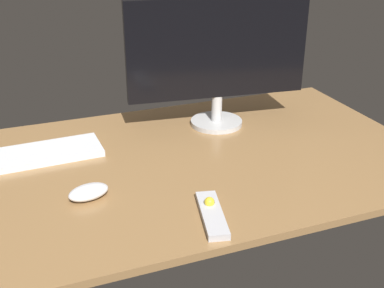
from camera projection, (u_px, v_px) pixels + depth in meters
desk at (186, 162)px, 143.73cm from camera, size 140.00×84.00×2.00cm
monitor at (218, 55)px, 156.40cm from camera, size 58.28×17.16×41.59cm
keyboard at (38, 154)px, 143.86cm from camera, size 36.65×15.61×1.81cm
computer_mouse at (89, 192)px, 122.97cm from camera, size 11.50×8.58×3.39cm
media_remote at (212, 213)px, 115.61cm from camera, size 8.95×19.39×3.35cm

